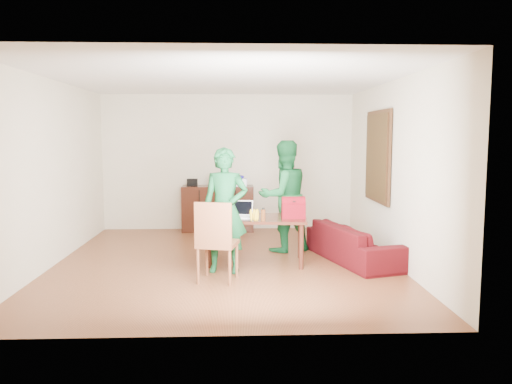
{
  "coord_description": "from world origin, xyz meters",
  "views": [
    {
      "loc": [
        0.18,
        -7.29,
        1.89
      ],
      "look_at": [
        0.47,
        0.18,
        1.04
      ],
      "focal_mm": 35.0,
      "sensor_mm": 36.0,
      "label": 1
    }
  ],
  "objects_px": {
    "bottle": "(263,214)",
    "sofa": "(354,243)",
    "chair": "(217,258)",
    "person_far": "(284,196)",
    "laptop": "(240,215)",
    "person_near": "(225,210)",
    "red_bag": "(293,210)",
    "table": "(257,223)"
  },
  "relations": [
    {
      "from": "bottle",
      "to": "person_near",
      "type": "bearing_deg",
      "value": -165.92
    },
    {
      "from": "person_far",
      "to": "red_bag",
      "type": "bearing_deg",
      "value": 69.56
    },
    {
      "from": "chair",
      "to": "person_far",
      "type": "height_order",
      "value": "person_far"
    },
    {
      "from": "bottle",
      "to": "red_bag",
      "type": "xyz_separation_m",
      "value": [
        0.45,
        0.23,
        0.03
      ]
    },
    {
      "from": "chair",
      "to": "sofa",
      "type": "bearing_deg",
      "value": 39.1
    },
    {
      "from": "table",
      "to": "person_near",
      "type": "bearing_deg",
      "value": -127.97
    },
    {
      "from": "bottle",
      "to": "sofa",
      "type": "height_order",
      "value": "bottle"
    },
    {
      "from": "person_far",
      "to": "red_bag",
      "type": "relative_size",
      "value": 5.37
    },
    {
      "from": "person_near",
      "to": "person_far",
      "type": "height_order",
      "value": "person_far"
    },
    {
      "from": "sofa",
      "to": "laptop",
      "type": "bearing_deg",
      "value": 76.93
    },
    {
      "from": "person_near",
      "to": "sofa",
      "type": "bearing_deg",
      "value": 23.3
    },
    {
      "from": "table",
      "to": "chair",
      "type": "distance_m",
      "value": 1.12
    },
    {
      "from": "laptop",
      "to": "red_bag",
      "type": "relative_size",
      "value": 1.12
    },
    {
      "from": "table",
      "to": "red_bag",
      "type": "distance_m",
      "value": 0.58
    },
    {
      "from": "person_far",
      "to": "bottle",
      "type": "distance_m",
      "value": 1.18
    },
    {
      "from": "table",
      "to": "bottle",
      "type": "xyz_separation_m",
      "value": [
        0.08,
        -0.34,
        0.18
      ]
    },
    {
      "from": "table",
      "to": "laptop",
      "type": "xyz_separation_m",
      "value": [
        -0.24,
        -0.04,
        0.13
      ]
    },
    {
      "from": "person_near",
      "to": "sofa",
      "type": "distance_m",
      "value": 2.09
    },
    {
      "from": "person_far",
      "to": "red_bag",
      "type": "xyz_separation_m",
      "value": [
        0.06,
        -0.88,
        -0.09
      ]
    },
    {
      "from": "person_near",
      "to": "person_far",
      "type": "relative_size",
      "value": 0.96
    },
    {
      "from": "person_far",
      "to": "laptop",
      "type": "relative_size",
      "value": 4.82
    },
    {
      "from": "person_far",
      "to": "bottle",
      "type": "relative_size",
      "value": 9.67
    },
    {
      "from": "red_bag",
      "to": "person_near",
      "type": "bearing_deg",
      "value": -159.42
    },
    {
      "from": "chair",
      "to": "person_far",
      "type": "xyz_separation_m",
      "value": [
        1.02,
        1.7,
        0.6
      ]
    },
    {
      "from": "red_bag",
      "to": "sofa",
      "type": "bearing_deg",
      "value": 10.67
    },
    {
      "from": "table",
      "to": "laptop",
      "type": "distance_m",
      "value": 0.28
    },
    {
      "from": "red_bag",
      "to": "person_far",
      "type": "bearing_deg",
      "value": 94.12
    },
    {
      "from": "chair",
      "to": "bottle",
      "type": "bearing_deg",
      "value": 56.49
    },
    {
      "from": "table",
      "to": "chair",
      "type": "bearing_deg",
      "value": -114.69
    },
    {
      "from": "table",
      "to": "laptop",
      "type": "relative_size",
      "value": 4.1
    },
    {
      "from": "chair",
      "to": "red_bag",
      "type": "bearing_deg",
      "value": 50.32
    },
    {
      "from": "person_far",
      "to": "laptop",
      "type": "bearing_deg",
      "value": 24.12
    },
    {
      "from": "person_near",
      "to": "person_far",
      "type": "xyz_separation_m",
      "value": [
        0.93,
        1.24,
        0.04
      ]
    },
    {
      "from": "chair",
      "to": "sofa",
      "type": "relative_size",
      "value": 0.56
    },
    {
      "from": "person_near",
      "to": "laptop",
      "type": "distance_m",
      "value": 0.5
    },
    {
      "from": "sofa",
      "to": "person_far",
      "type": "bearing_deg",
      "value": 38.57
    },
    {
      "from": "red_bag",
      "to": "sofa",
      "type": "relative_size",
      "value": 0.18
    },
    {
      "from": "laptop",
      "to": "person_far",
      "type": "bearing_deg",
      "value": 57.35
    },
    {
      "from": "person_far",
      "to": "laptop",
      "type": "xyz_separation_m",
      "value": [
        -0.72,
        -0.81,
        -0.17
      ]
    },
    {
      "from": "table",
      "to": "person_far",
      "type": "distance_m",
      "value": 0.95
    },
    {
      "from": "table",
      "to": "person_far",
      "type": "height_order",
      "value": "person_far"
    },
    {
      "from": "person_far",
      "to": "red_bag",
      "type": "distance_m",
      "value": 0.89
    }
  ]
}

